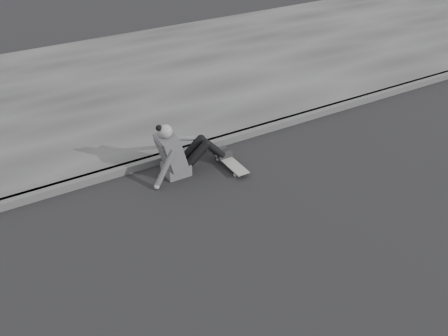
% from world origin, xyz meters
% --- Properties ---
extents(ground, '(80.00, 80.00, 0.00)m').
position_xyz_m(ground, '(0.00, 0.00, 0.00)').
color(ground, black).
rests_on(ground, ground).
extents(curb, '(24.00, 0.16, 0.12)m').
position_xyz_m(curb, '(0.00, 2.58, 0.06)').
color(curb, '#484848').
rests_on(curb, ground).
extents(sidewalk, '(24.00, 6.00, 0.12)m').
position_xyz_m(sidewalk, '(0.00, 5.60, 0.06)').
color(sidewalk, '#3E3E3E').
rests_on(sidewalk, ground).
extents(skateboard, '(0.20, 0.78, 0.09)m').
position_xyz_m(skateboard, '(-0.83, 1.90, 0.07)').
color(skateboard, '#9E9E99').
rests_on(skateboard, ground).
extents(seated_woman, '(1.38, 0.46, 0.88)m').
position_xyz_m(seated_woman, '(-1.57, 2.14, 0.36)').
color(seated_woman, '#4B4B4E').
rests_on(seated_woman, ground).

